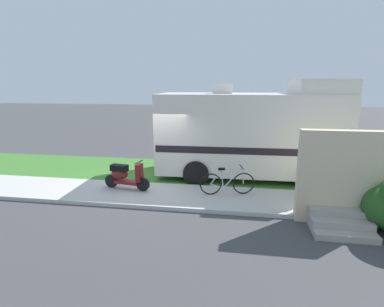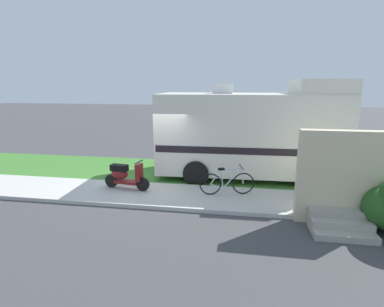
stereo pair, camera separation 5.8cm
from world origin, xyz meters
name	(u,v)px [view 2 (the right image)]	position (x,y,z in m)	size (l,w,h in m)	color
ground_plane	(153,184)	(0.00, 0.00, 0.00)	(80.00, 80.00, 0.00)	#424244
sidewalk	(142,194)	(0.00, -1.20, 0.06)	(24.00, 2.00, 0.12)	beige
grass_strip	(163,171)	(0.00, 1.50, 0.04)	(24.00, 3.40, 0.08)	#3D752D
motorhome_rv	(252,132)	(3.44, 1.35, 1.74)	(6.67, 2.82, 3.65)	silver
scooter	(125,175)	(-0.64, -0.95, 0.58)	(1.59, 0.55, 0.97)	black
bicycle	(227,183)	(2.68, -0.92, 0.50)	(1.68, 0.56, 0.90)	black
pickup_truck_near	(295,135)	(5.72, 5.66, 0.99)	(5.50, 2.15, 1.86)	maroon
porch_steps	(339,188)	(5.50, -2.29, 0.97)	(2.00, 1.26, 2.40)	#9E998E
bottle_green	(376,209)	(6.68, -1.69, 0.25)	(0.08, 0.08, 0.30)	#B2B2B7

